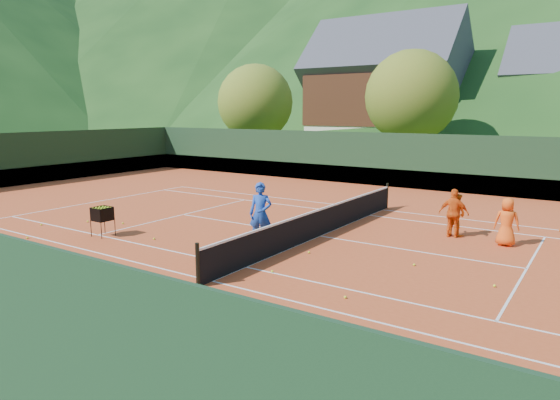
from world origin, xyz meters
The scene contains 33 objects.
ground centered at (0.00, 0.00, 0.00)m, with size 400.00×400.00×0.00m, color #2F5019.
clay_court centered at (0.00, 0.00, 0.01)m, with size 40.00×24.00×0.02m, color #B1411C.
coach centered at (-1.06, -1.95, 1.01)m, with size 0.73×0.48×1.99m, color #1A44AC.
student_a centered at (3.79, 2.66, 0.75)m, with size 0.71×0.55×1.46m, color orange.
student_b centered at (3.79, 2.36, 0.84)m, with size 0.96×0.40×1.64m, color #EB5A14.
student_c centered at (5.47, 2.20, 0.79)m, with size 0.75×0.49×1.54m, color #F65715.
tennis_ball_1 centered at (-9.38, -4.37, 0.05)m, with size 0.07×0.07×0.07m, color #D0E926.
tennis_ball_2 centered at (3.30, -4.69, 0.05)m, with size 0.07×0.07×0.07m, color #D0E926.
tennis_ball_3 centered at (5.81, -6.50, 0.05)m, with size 0.07×0.07×0.07m, color #D0E926.
tennis_ball_4 centered at (-7.05, -2.52, 0.05)m, with size 0.07×0.07×0.07m, color #D0E926.
tennis_ball_5 centered at (5.96, -2.01, 0.05)m, with size 0.07×0.07×0.07m, color #D0E926.
tennis_ball_6 centered at (-2.21, -0.82, 0.05)m, with size 0.07×0.07×0.07m, color #D0E926.
tennis_ball_7 centered at (-1.22, -3.74, 0.05)m, with size 0.07×0.07×0.07m, color #D0E926.
tennis_ball_9 centered at (4.61, -7.81, 0.05)m, with size 0.07×0.07×0.07m, color #D0E926.
tennis_ball_10 centered at (-8.41, -3.08, 0.05)m, with size 0.07×0.07×0.07m, color #D0E926.
tennis_ball_11 centered at (-7.91, -5.74, 0.05)m, with size 0.07×0.07×0.07m, color #D0E926.
tennis_ball_13 centered at (-1.22, -4.27, 0.05)m, with size 0.07×0.07×0.07m, color #D0E926.
tennis_ball_14 centered at (-2.85, -6.96, 0.05)m, with size 0.07×0.07×0.07m, color #D0E926.
tennis_ball_15 centered at (0.02, -6.65, 0.05)m, with size 0.07×0.07×0.07m, color #D0E926.
tennis_ball_16 centered at (4.46, -7.42, 0.05)m, with size 0.07×0.07×0.07m, color #D0E926.
tennis_ball_17 centered at (0.77, -2.01, 0.05)m, with size 0.07×0.07×0.07m, color #D0E926.
tennis_ball_18 centered at (3.79, -1.46, 0.05)m, with size 0.07×0.07×0.07m, color #D0E926.
tennis_ball_19 centered at (0.87, -4.10, 0.05)m, with size 0.07×0.07×0.07m, color #D0E926.
tennis_ball_20 centered at (4.09, -7.80, 0.05)m, with size 0.07×0.07×0.07m, color #D0E926.
tennis_ball_21 centered at (0.73, -7.06, 0.05)m, with size 0.07×0.07×0.07m, color #D0E926.
tennis_ball_22 centered at (-4.31, -3.47, 0.05)m, with size 0.07×0.07×0.07m, color #D0E926.
court_lines centered at (0.00, 0.00, 0.02)m, with size 23.83×11.03×0.00m.
tennis_net centered at (0.00, 0.00, 0.52)m, with size 0.10×12.07×1.10m.
perimeter_fence centered at (0.00, 0.00, 1.27)m, with size 40.40×24.24×3.00m.
ball_hopper centered at (-6.13, -4.08, 0.77)m, with size 0.57×0.57×1.00m.
chalet_left centered at (-10.00, 30.00, 5.65)m, with size 13.80×9.93×12.92m.
tree_a centered at (-16.00, 18.00, 4.87)m, with size 6.00×6.00×7.88m.
tree_b centered at (-4.00, 20.00, 5.19)m, with size 6.40×6.40×8.40m.
Camera 1 is at (8.03, -14.44, 4.22)m, focal length 32.00 mm.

